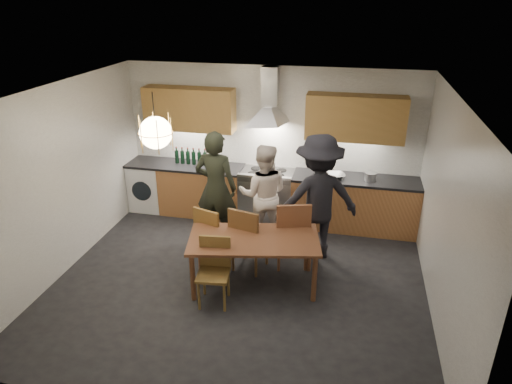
% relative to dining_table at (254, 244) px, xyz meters
% --- Properties ---
extents(ground, '(5.00, 5.00, 0.00)m').
position_rel_dining_table_xyz_m(ground, '(-0.21, 0.01, -0.64)').
color(ground, black).
rests_on(ground, ground).
extents(room_shell, '(5.02, 4.52, 2.61)m').
position_rel_dining_table_xyz_m(room_shell, '(-0.21, 0.01, 1.07)').
color(room_shell, white).
rests_on(room_shell, ground).
extents(counter_run, '(5.00, 0.62, 0.90)m').
position_rel_dining_table_xyz_m(counter_run, '(-0.18, 1.96, -0.19)').
color(counter_run, '#C3824B').
rests_on(counter_run, ground).
extents(range_stove, '(0.90, 0.60, 0.92)m').
position_rel_dining_table_xyz_m(range_stove, '(-0.21, 1.95, -0.19)').
color(range_stove, silver).
rests_on(range_stove, ground).
extents(wall_fixtures, '(4.30, 0.54, 1.10)m').
position_rel_dining_table_xyz_m(wall_fixtures, '(-0.21, 2.07, 1.24)').
color(wall_fixtures, tan).
rests_on(wall_fixtures, ground).
extents(pendant_lamp, '(0.43, 0.43, 0.70)m').
position_rel_dining_table_xyz_m(pendant_lamp, '(-1.21, -0.09, 1.46)').
color(pendant_lamp, black).
rests_on(pendant_lamp, ground).
extents(dining_table, '(1.84, 1.17, 0.72)m').
position_rel_dining_table_xyz_m(dining_table, '(0.00, 0.00, 0.00)').
color(dining_table, brown).
rests_on(dining_table, ground).
extents(chair_back_left, '(0.53, 0.53, 0.93)m').
position_rel_dining_table_xyz_m(chair_back_left, '(-0.71, 0.36, -0.11)').
color(chair_back_left, brown).
rests_on(chair_back_left, ground).
extents(chair_back_mid, '(0.54, 0.54, 1.00)m').
position_rel_dining_table_xyz_m(chair_back_mid, '(-0.17, 0.30, -0.07)').
color(chair_back_mid, brown).
rests_on(chair_back_mid, ground).
extents(chair_back_right, '(0.58, 0.58, 1.05)m').
position_rel_dining_table_xyz_m(chair_back_right, '(0.43, 0.53, -0.03)').
color(chair_back_right, brown).
rests_on(chair_back_right, ground).
extents(chair_front, '(0.44, 0.44, 0.88)m').
position_rel_dining_table_xyz_m(chair_front, '(-0.42, -0.42, -0.13)').
color(chair_front, brown).
rests_on(chair_front, ground).
extents(person_left, '(0.69, 0.47, 1.81)m').
position_rel_dining_table_xyz_m(person_left, '(-0.84, 1.07, 0.27)').
color(person_left, black).
rests_on(person_left, ground).
extents(person_mid, '(0.86, 0.72, 1.61)m').
position_rel_dining_table_xyz_m(person_mid, '(-0.12, 1.22, 0.17)').
color(person_mid, silver).
rests_on(person_mid, ground).
extents(person_right, '(1.39, 1.09, 1.89)m').
position_rel_dining_table_xyz_m(person_right, '(0.73, 0.96, 0.31)').
color(person_right, black).
rests_on(person_right, ground).
extents(mixing_bowl, '(0.37, 0.37, 0.07)m').
position_rel_dining_table_xyz_m(mixing_bowl, '(0.94, 1.91, 0.30)').
color(mixing_bowl, '#A8A9AC').
rests_on(mixing_bowl, counter_run).
extents(stock_pot, '(0.20, 0.20, 0.13)m').
position_rel_dining_table_xyz_m(stock_pot, '(1.48, 1.91, 0.33)').
color(stock_pot, silver).
rests_on(stock_pot, counter_run).
extents(wine_bottles, '(0.69, 0.07, 0.29)m').
position_rel_dining_table_xyz_m(wine_bottles, '(-1.53, 2.01, 0.41)').
color(wine_bottles, black).
rests_on(wine_bottles, counter_run).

